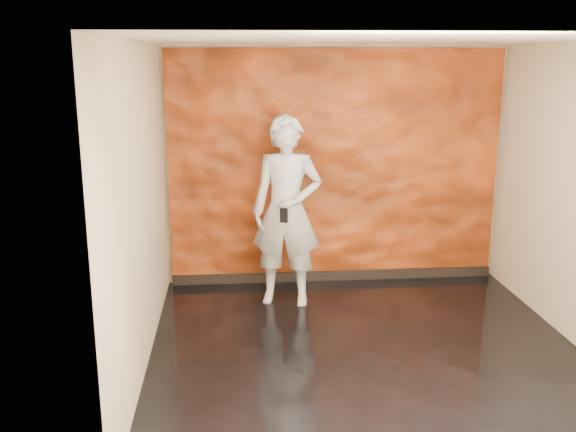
# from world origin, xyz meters

# --- Properties ---
(room) EXTENTS (4.02, 4.02, 2.81)m
(room) POSITION_xyz_m (0.00, 0.00, 1.40)
(room) COLOR black
(room) RESTS_ON ground
(feature_wall) EXTENTS (3.90, 0.06, 2.75)m
(feature_wall) POSITION_xyz_m (0.00, 1.96, 1.38)
(feature_wall) COLOR #D95118
(feature_wall) RESTS_ON ground
(baseboard) EXTENTS (3.90, 0.04, 0.12)m
(baseboard) POSITION_xyz_m (0.00, 1.92, 0.06)
(baseboard) COLOR black
(baseboard) RESTS_ON ground
(man) EXTENTS (0.85, 0.65, 2.07)m
(man) POSITION_xyz_m (-0.63, 1.28, 1.04)
(man) COLOR #9EA3AF
(man) RESTS_ON ground
(phone) EXTENTS (0.08, 0.05, 0.16)m
(phone) POSITION_xyz_m (-0.69, 0.97, 1.07)
(phone) COLOR black
(phone) RESTS_ON man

